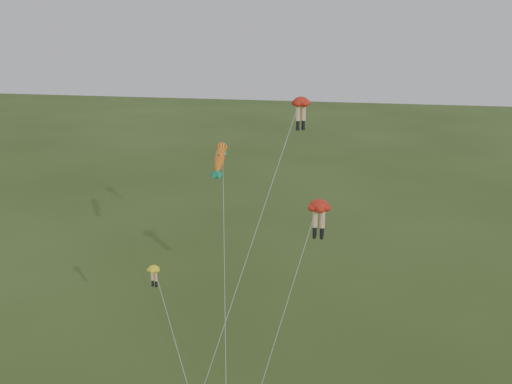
# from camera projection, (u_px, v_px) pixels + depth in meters

# --- Properties ---
(legs_kite_red_high) EXTENTS (6.34, 11.83, 19.40)m
(legs_kite_red_high) POSITION_uv_depth(u_px,v_px,m) (299.00, 109.00, 41.41)
(legs_kite_red_high) COLOR red
(legs_kite_red_high) RESTS_ON ground
(legs_kite_red_mid) EXTENTS (4.41, 7.50, 13.14)m
(legs_kite_red_mid) POSITION_uv_depth(u_px,v_px,m) (318.00, 210.00, 38.50)
(legs_kite_red_mid) COLOR red
(legs_kite_red_mid) RESTS_ON ground
(legs_kite_yellow) EXTENTS (4.56, 4.45, 8.90)m
(legs_kite_yellow) POSITION_uv_depth(u_px,v_px,m) (156.00, 278.00, 38.30)
(legs_kite_yellow) COLOR yellow
(legs_kite_yellow) RESTS_ON ground
(fish_kite) EXTENTS (3.68, 12.80, 15.71)m
(fish_kite) POSITION_uv_depth(u_px,v_px,m) (220.00, 158.00, 44.55)
(fish_kite) COLOR gold
(fish_kite) RESTS_ON ground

